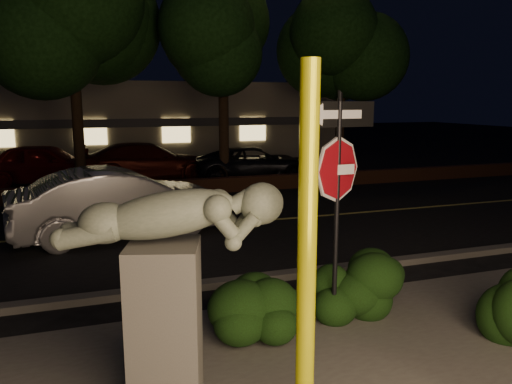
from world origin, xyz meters
TOP-DOWN VIEW (x-y plane):
  - ground at (0.00, 10.00)m, footprint 90.00×90.00m
  - road at (0.00, 7.00)m, footprint 80.00×8.00m
  - lane_marking at (0.00, 7.00)m, footprint 80.00×0.12m
  - curb at (0.00, 2.90)m, footprint 80.00×0.25m
  - brick_wall at (0.00, 11.30)m, footprint 40.00×0.35m
  - parking_lot at (0.00, 17.00)m, footprint 40.00×12.00m
  - building at (0.00, 24.99)m, footprint 22.00×10.20m
  - tree_far_b at (-2.50, 13.20)m, footprint 5.20×5.20m
  - tree_far_c at (2.50, 12.80)m, footprint 4.80×4.80m
  - tree_far_d at (7.50, 13.30)m, footprint 4.40×4.40m
  - yellow_pole_left at (-0.50, -0.99)m, footprint 0.17×0.17m
  - signpost at (0.81, 0.93)m, footprint 1.04×0.12m
  - sculpture at (-1.60, -0.21)m, footprint 2.16×1.13m
  - hedge_center at (-0.23, 0.93)m, footprint 1.93×1.03m
  - hedge_right at (1.35, 1.29)m, footprint 1.68×1.05m
  - streetlight at (6.84, 12.49)m, footprint 1.48×0.54m
  - silver_sedan at (-1.62, 6.66)m, footprint 4.99×2.41m
  - parked_car_red at (-3.75, 14.92)m, footprint 4.78×2.75m
  - parked_car_darkred at (-0.06, 14.72)m, footprint 5.15×2.30m
  - parked_car_dark at (3.93, 13.45)m, footprint 4.89×2.76m

SIDE VIEW (x-z plane):
  - ground at x=0.00m, z-range 0.00..0.00m
  - road at x=0.00m, z-range 0.00..0.01m
  - parking_lot at x=0.00m, z-range 0.00..0.01m
  - lane_marking at x=0.00m, z-range 0.02..0.02m
  - curb at x=0.00m, z-range 0.00..0.12m
  - brick_wall at x=0.00m, z-range 0.00..0.50m
  - hedge_center at x=-0.23m, z-range 0.00..0.97m
  - hedge_right at x=1.35m, z-range 0.00..1.04m
  - parked_car_dark at x=3.93m, z-range 0.00..1.29m
  - parked_car_darkred at x=-0.06m, z-range 0.00..1.47m
  - parked_car_red at x=-3.75m, z-range 0.00..1.53m
  - silver_sedan at x=-1.62m, z-range 0.00..1.58m
  - sculpture at x=-1.60m, z-range 0.27..2.59m
  - yellow_pole_left at x=-0.50m, z-range 0.00..3.43m
  - building at x=0.00m, z-range 0.00..4.00m
  - signpost at x=0.81m, z-range 0.65..3.72m
  - tree_far_d at x=7.50m, z-range 1.71..9.13m
  - tree_far_c at x=2.50m, z-range 1.74..9.58m
  - streetlight at x=6.84m, z-range 0.94..10.88m
  - tree_far_b at x=-2.50m, z-range 1.85..10.26m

